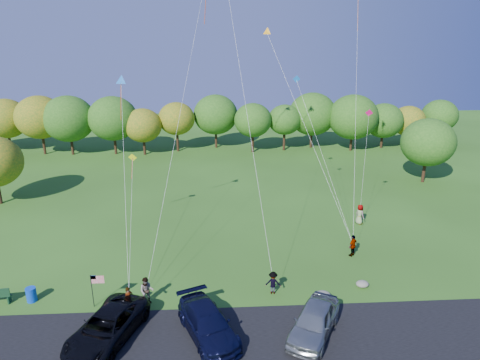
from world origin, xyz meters
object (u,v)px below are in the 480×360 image
at_px(minivan_navy, 208,324).
at_px(flyer_d, 353,246).
at_px(flyer_b, 147,291).
at_px(flyer_c, 273,283).
at_px(minivan_dark, 107,327).
at_px(flyer_a, 129,299).
at_px(minivan_silver, 314,321).
at_px(flyer_e, 360,214).
at_px(trash_barrel, 31,295).

bearing_deg(minivan_navy, flyer_d, 15.63).
bearing_deg(flyer_b, flyer_c, 5.46).
distance_m(minivan_navy, flyer_d, 14.10).
relative_size(flyer_b, flyer_d, 1.04).
height_order(minivan_dark, flyer_a, minivan_dark).
bearing_deg(minivan_silver, flyer_c, 141.81).
relative_size(minivan_navy, flyer_e, 2.98).
bearing_deg(flyer_a, minivan_navy, -80.65).
height_order(flyer_a, flyer_e, flyer_e).
bearing_deg(trash_barrel, minivan_dark, -35.17).
relative_size(minivan_dark, trash_barrel, 6.11).
bearing_deg(trash_barrel, flyer_b, -5.14).
relative_size(flyer_e, trash_barrel, 1.95).
height_order(minivan_dark, flyer_c, minivan_dark).
height_order(flyer_a, flyer_b, flyer_b).
xyz_separation_m(flyer_a, flyer_b, (0.99, 0.66, 0.11)).
bearing_deg(flyer_a, flyer_e, -18.65).
xyz_separation_m(minivan_dark, trash_barrel, (-5.77, 4.07, -0.39)).
xyz_separation_m(minivan_dark, minivan_navy, (5.61, -0.03, -0.01)).
distance_m(flyer_d, flyer_e, 6.29).
bearing_deg(trash_barrel, flyer_c, -0.10).
xyz_separation_m(minivan_navy, flyer_b, (-3.92, 3.42, 0.05)).
xyz_separation_m(flyer_a, trash_barrel, (-6.48, 1.33, -0.32)).
bearing_deg(minivan_navy, flyer_c, 21.12).
bearing_deg(flyer_c, minivan_dark, 31.20).
xyz_separation_m(flyer_a, flyer_e, (18.41, 11.78, 0.13)).
bearing_deg(minivan_silver, trash_barrel, -164.63).
xyz_separation_m(minivan_dark, flyer_d, (16.67, 8.72, 0.01)).
bearing_deg(flyer_a, minivan_dark, -155.72).
bearing_deg(flyer_a, flyer_b, -17.51).
distance_m(minivan_navy, flyer_a, 5.63).
relative_size(minivan_silver, flyer_d, 2.88).
bearing_deg(trash_barrel, flyer_a, -11.61).
bearing_deg(minivan_dark, flyer_e, 56.96).
bearing_deg(flyer_a, minivan_silver, -66.53).
bearing_deg(trash_barrel, flyer_e, 22.78).
height_order(flyer_e, trash_barrel, flyer_e).
distance_m(flyer_b, flyer_c, 8.18).
height_order(flyer_c, flyer_d, flyer_d).
distance_m(flyer_b, flyer_e, 20.68).
bearing_deg(minivan_silver, minivan_dark, -151.91).
xyz_separation_m(flyer_d, flyer_e, (2.45, 5.80, 0.05)).
height_order(minivan_silver, flyer_d, minivan_silver).
height_order(minivan_silver, flyer_a, minivan_silver).
height_order(flyer_a, trash_barrel, flyer_a).
distance_m(minivan_dark, flyer_b, 3.80).
bearing_deg(minivan_dark, flyer_a, 95.29).
bearing_deg(trash_barrel, minivan_silver, -13.92).
bearing_deg(flyer_b, minivan_silver, -19.20).
distance_m(flyer_e, trash_barrel, 27.00).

